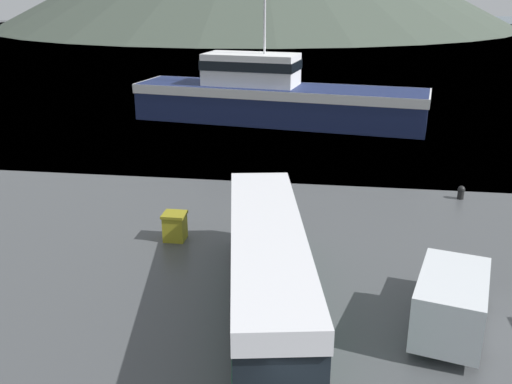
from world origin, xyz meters
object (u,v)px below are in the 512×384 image
at_px(tour_bus, 267,267).
at_px(fishing_boat, 274,96).
at_px(delivery_van, 452,298).
at_px(storage_bin, 175,226).

relative_size(tour_bus, fishing_boat, 0.49).
xyz_separation_m(tour_bus, fishing_boat, (-3.34, 31.59, 0.41)).
xyz_separation_m(tour_bus, delivery_van, (6.35, -0.10, -0.67)).
bearing_deg(fishing_boat, storage_bin, 5.21).
bearing_deg(fishing_boat, tour_bus, 15.08).
distance_m(delivery_van, storage_bin, 12.87).
height_order(tour_bus, fishing_boat, fishing_boat).
bearing_deg(storage_bin, tour_bus, -48.94).
xyz_separation_m(delivery_van, storage_bin, (-11.42, 5.92, -0.54)).
relative_size(tour_bus, delivery_van, 2.17).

